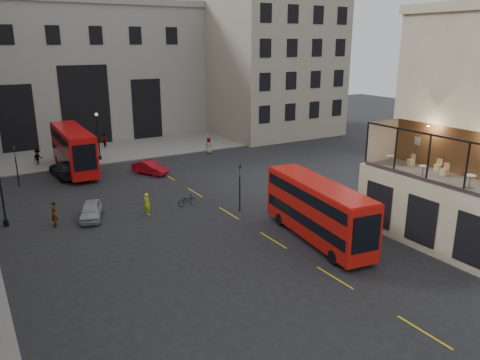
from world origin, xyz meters
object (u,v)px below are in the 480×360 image
pedestrian_d (209,146)px  cafe_table_far (390,159)px  car_a (91,211)px  bicycle (187,200)px  cyclist (147,204)px  street_lamp_b (98,139)px  traffic_light_far (16,161)px  traffic_light_near (240,181)px  pedestrian_e (54,215)px  cafe_table_mid (423,169)px  bus_far (73,148)px  car_c (66,169)px  bus_near (318,208)px  cafe_chair_c (438,167)px  pedestrian_b (38,157)px  street_lamp_a (2,194)px  cafe_chair_d (411,162)px  cafe_table_near (470,179)px  cafe_chair_b (444,172)px  pedestrian_c (105,141)px  car_b (150,168)px

pedestrian_d → cafe_table_far: bearing=142.7°
car_a → bicycle: car_a is taller
cyclist → street_lamp_b: bearing=-25.8°
traffic_light_far → traffic_light_near: bearing=-48.8°
pedestrian_e → cafe_table_mid: size_ratio=2.71×
traffic_light_far → bus_far: bearing=25.8°
bicycle → traffic_light_far: bearing=35.6°
bicycle → cyclist: bearing=91.8°
street_lamp_b → bus_far: 4.72m
pedestrian_d → car_c: bearing=58.9°
traffic_light_far → cyclist: bearing=-60.0°
bicycle → bus_near: bearing=-163.0°
traffic_light_far → cafe_chair_c: 35.19m
car_a → pedestrian_b: size_ratio=2.13×
cyclist → street_lamp_a: bearing=50.9°
car_c → cafe_table_far: cafe_table_far is taller
car_c → cafe_table_far: (16.64, -25.30, 4.26)m
cyclist → pedestrian_d: bearing=-61.6°
street_lamp_b → car_c: (-4.60, -4.93, -1.59)m
street_lamp_a → cafe_chair_d: cafe_chair_d is taller
street_lamp_b → pedestrian_b: (-6.25, 1.18, -1.51)m
cafe_table_near → cafe_chair_b: (1.10, 2.46, -0.27)m
cafe_chair_d → pedestrian_c: bearing=106.6°
bicycle → bus_far: bearing=13.9°
bus_far → car_c: size_ratio=2.02×
traffic_light_far → pedestrian_e: traffic_light_far is taller
bus_far → car_a: 14.69m
bicycle → traffic_light_near: bearing=-144.6°
street_lamp_a → bus_far: size_ratio=0.48×
bus_far → pedestrian_d: size_ratio=6.03×
pedestrian_d → cafe_chair_b: (1.01, -30.63, 3.92)m
bus_far → cafe_table_near: (15.35, -32.92, 2.63)m
bus_near → cafe_chair_b: bearing=-33.8°
car_c → pedestrian_d: 16.74m
bus_near → pedestrian_b: bearing=112.7°
cafe_chair_c → car_c: bearing=123.1°
car_a → cafe_table_mid: cafe_table_mid is taller
street_lamp_b → bus_far: bearing=-135.9°
bicycle → car_b: bearing=-9.8°
traffic_light_far → car_b: traffic_light_far is taller
street_lamp_b → cafe_chair_b: 36.26m
bicycle → pedestrian_c: (0.17, 24.59, 0.52)m
street_lamp_a → pedestrian_d: (23.04, 12.89, -1.47)m
car_c → cafe_table_mid: 32.89m
car_c → pedestrian_c: size_ratio=2.92×
traffic_light_near → car_b: 14.08m
bus_far → bus_near: bearing=-69.2°
pedestrian_d → cafe_table_mid: cafe_table_mid is taller
traffic_light_far → cafe_table_mid: 34.27m
car_b → pedestrian_d: size_ratio=2.11×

